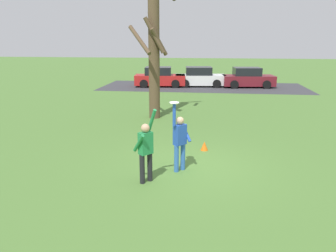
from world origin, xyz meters
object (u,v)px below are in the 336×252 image
(parked_car_maroon, at_px, (248,78))
(frisbee_disc, at_px, (174,103))
(field_cone_orange, at_px, (204,146))
(person_catcher, at_px, (180,139))
(bare_tree_tall, at_px, (154,47))
(parked_car_red, at_px, (160,78))
(parked_car_white, at_px, (200,77))
(person_defender, at_px, (146,148))

(parked_car_maroon, bearing_deg, frisbee_disc, -108.17)
(parked_car_maroon, relative_size, field_cone_orange, 13.33)
(person_catcher, relative_size, bare_tree_tall, 0.30)
(parked_car_red, bearing_deg, parked_car_white, 2.49)
(frisbee_disc, distance_m, parked_car_maroon, 18.98)
(field_cone_orange, bearing_deg, parked_car_white, 92.59)
(parked_car_white, relative_size, bare_tree_tall, 0.62)
(frisbee_disc, xyz_separation_m, parked_car_maroon, (4.00, 18.51, -1.37))
(person_catcher, bearing_deg, person_defender, 0.00)
(parked_car_maroon, xyz_separation_m, bare_tree_tall, (-5.71, -11.67, 2.70))
(person_defender, distance_m, parked_car_maroon, 19.83)
(person_catcher, relative_size, person_defender, 1.02)
(person_defender, xyz_separation_m, parked_car_red, (-2.51, 18.77, -0.25))
(parked_car_white, relative_size, field_cone_orange, 13.33)
(person_defender, xyz_separation_m, bare_tree_tall, (-1.03, 7.60, 2.45))
(person_defender, relative_size, parked_car_white, 0.48)
(person_defender, height_order, frisbee_disc, frisbee_disc)
(parked_car_red, xyz_separation_m, parked_car_maroon, (7.19, 0.49, 0.00))
(frisbee_disc, relative_size, bare_tree_tall, 0.04)
(person_defender, height_order, parked_car_red, person_defender)
(parked_car_white, xyz_separation_m, parked_car_maroon, (3.90, 0.00, 0.00))
(person_catcher, height_order, parked_car_red, person_catcher)
(parked_car_red, relative_size, field_cone_orange, 13.33)
(person_defender, relative_size, field_cone_orange, 6.39)
(person_catcher, height_order, field_cone_orange, person_catcher)
(person_catcher, xyz_separation_m, frisbee_disc, (-0.15, -0.17, 1.11))
(person_catcher, relative_size, parked_car_maroon, 0.49)
(parked_car_red, relative_size, bare_tree_tall, 0.62)
(person_defender, bearing_deg, bare_tree_tall, 49.66)
(person_catcher, height_order, parked_car_white, person_catcher)
(person_catcher, bearing_deg, parked_car_maroon, -149.89)
(frisbee_disc, bearing_deg, bare_tree_tall, 104.03)
(person_defender, xyz_separation_m, parked_car_maroon, (4.68, 19.27, -0.25))
(person_defender, distance_m, bare_tree_tall, 8.05)
(frisbee_disc, bearing_deg, person_catcher, 48.03)
(person_catcher, distance_m, frisbee_disc, 1.13)
(frisbee_disc, distance_m, bare_tree_tall, 7.17)
(parked_car_white, bearing_deg, field_cone_orange, -93.38)
(parked_car_white, bearing_deg, parked_car_maroon, -5.93)
(parked_car_red, distance_m, parked_car_white, 3.33)
(person_defender, bearing_deg, parked_car_red, 49.59)
(field_cone_orange, bearing_deg, person_defender, -117.85)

